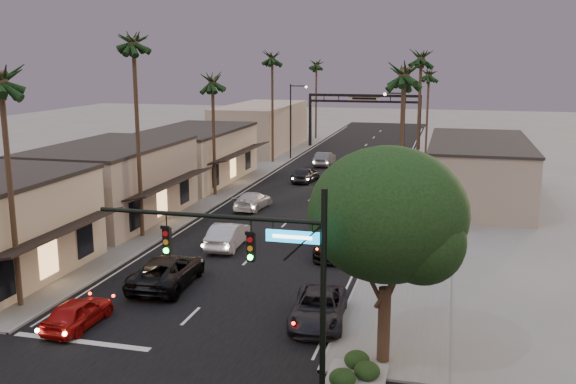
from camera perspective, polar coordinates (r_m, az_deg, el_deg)
The scene contains 32 objects.
ground at distance 59.07m, azimuth 2.72°, elevation 0.04°, with size 200.00×200.00×0.00m, color slate.
road at distance 63.88m, azimuth 3.63°, elevation 0.94°, with size 14.00×120.00×0.02m, color black.
sidewalk_left at distance 72.82m, azimuth -2.69°, elevation 2.34°, with size 5.00×92.00×0.12m, color slate.
sidewalk_right at distance 69.72m, azimuth 12.42°, elevation 1.65°, with size 5.00×92.00×0.12m, color slate.
storefront_mid at distance 50.12m, azimuth -15.35°, elevation 0.70°, with size 8.00×14.00×5.50m, color gray.
storefront_far at distance 64.32m, azimuth -8.32°, elevation 3.16°, with size 8.00×16.00×5.00m, color #C0B292.
storefront_dist at distance 85.75m, azimuth -2.40°, elevation 5.77°, with size 8.00×20.00×6.00m, color gray.
building_right at distance 57.49m, azimuth 16.55°, elevation 1.77°, with size 8.00×18.00×5.00m, color gray.
traffic_signal at distance 22.59m, azimuth -1.61°, elevation -6.22°, with size 8.51×0.22×7.80m.
corner_tree at distance 24.94m, azimuth 8.99°, elevation -2.47°, with size 6.20×6.20×8.80m.
planter at distance 25.41m, azimuth 6.04°, elevation -16.63°, with size 2.20×2.60×0.24m, color gray.
arch at distance 87.66m, azimuth 6.78°, elevation 7.49°, with size 15.20×0.40×7.27m.
streetlight_right at distance 62.18m, azimuth 10.00°, elevation 5.44°, with size 2.13×0.30×9.00m.
streetlight_left at distance 77.20m, azimuth 0.43°, elevation 6.84°, with size 2.13×0.30×9.00m.
palm_la at distance 32.66m, azimuth -24.26°, elevation 9.70°, with size 3.20×3.20×13.20m.
palm_lb at distance 43.63m, azimuth -13.62°, elevation 13.24°, with size 3.20×3.20×15.20m.
palm_lc at distance 56.41m, azimuth -6.74°, elevation 10.14°, with size 3.20×3.20×12.20m.
palm_ld at distance 74.44m, azimuth -1.42°, elevation 12.11°, with size 3.20×3.20×14.20m.
palm_ra at distance 40.75m, azimuth 10.30°, elevation 10.77°, with size 3.20×3.20×13.20m.
palm_rb at distance 60.71m, azimuth 11.78°, elevation 11.93°, with size 3.20×3.20×14.20m.
palm_rc at distance 80.71m, azimuth 12.44°, elevation 10.44°, with size 3.20×3.20×12.20m.
palm_far at distance 96.71m, azimuth 2.54°, elevation 11.47°, with size 3.20×3.20×13.20m.
oncoming_red at distance 31.27m, azimuth -18.18°, elevation -10.14°, with size 1.63×4.06×1.38m, color #9C0D0B.
oncoming_pickup at distance 35.39m, azimuth -10.67°, elevation -6.90°, with size 2.75×5.97×1.66m, color black.
oncoming_silver at distance 41.81m, azimuth -5.36°, elevation -3.84°, with size 1.72×4.94×1.63m, color #ABAAB0.
oncoming_white at distance 52.21m, azimuth -3.13°, elevation -0.76°, with size 1.95×4.79×1.39m, color #B6B6B6.
oncoming_dgrey at distance 63.48m, azimuth 1.58°, elevation 1.59°, with size 1.83×4.55×1.55m, color black.
oncoming_grey_far at distance 73.22m, azimuth 3.26°, elevation 2.96°, with size 1.65×4.72×1.56m, color #504F55.
curbside_near at distance 30.17m, azimuth 2.73°, elevation -10.29°, with size 2.40×5.21×1.45m, color black.
curbside_black at distance 40.48m, azimuth 4.44°, elevation -4.28°, with size 2.41×5.94×1.72m, color black.
curbside_grey at distance 49.92m, azimuth 6.31°, elevation -1.25°, with size 1.96×4.87×1.66m, color #525257.
curbside_far at distance 68.67m, azimuth 8.50°, elevation 2.30°, with size 1.77×5.08×1.67m, color black.
Camera 1 is at (11.63, -16.64, 12.09)m, focal length 40.00 mm.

